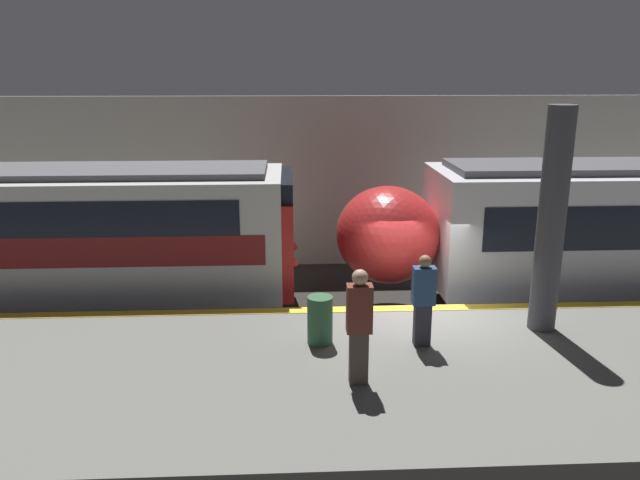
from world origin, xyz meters
TOP-DOWN VIEW (x-y plane):
  - ground_plane at (0.00, 0.00)m, footprint 120.00×120.00m
  - platform at (0.00, -2.63)m, footprint 40.00×5.27m
  - station_rear_barrier at (0.00, 6.18)m, footprint 50.00×0.15m
  - support_pillar_near at (2.06, -1.22)m, footprint 0.49×0.49m
  - person_waiting at (-1.53, -3.13)m, footprint 0.38×0.24m
  - person_walking at (-0.29, -1.83)m, footprint 0.38×0.24m
  - trash_bin at (-2.04, -1.66)m, footprint 0.44×0.44m

SIDE VIEW (x-z plane):
  - ground_plane at x=0.00m, z-range 0.00..0.00m
  - platform at x=0.00m, z-range 0.00..1.04m
  - trash_bin at x=-2.04m, z-range 1.04..1.89m
  - person_walking at x=-0.29m, z-range 1.08..2.70m
  - person_waiting at x=-1.53m, z-range 1.10..2.91m
  - station_rear_barrier at x=0.00m, z-range 0.00..4.92m
  - support_pillar_near at x=2.06m, z-range 1.04..5.08m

